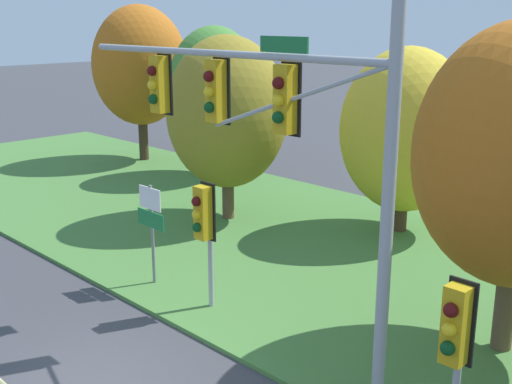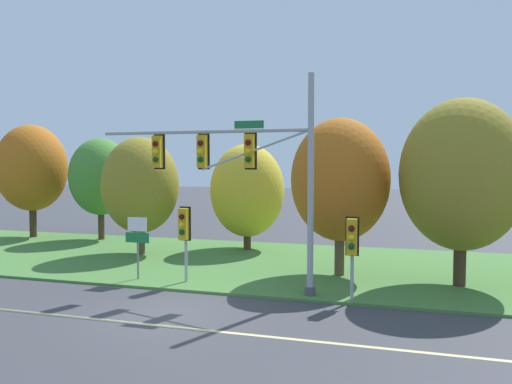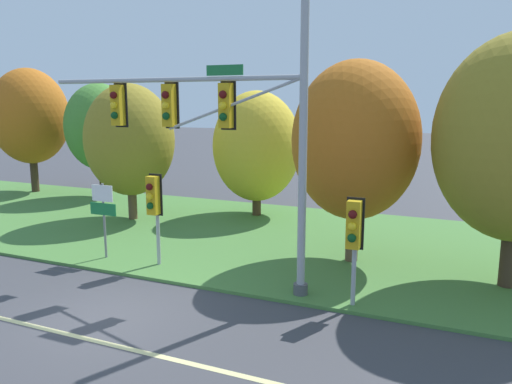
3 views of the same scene
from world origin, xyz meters
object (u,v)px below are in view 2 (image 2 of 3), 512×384
Objects in this scene: pedestrian_signal_near_kerb at (352,241)px; tree_tall_centre at (340,180)px; traffic_signal_mast at (243,165)px; pedestrian_signal_further_along at (184,228)px; tree_mid_verge at (247,191)px; route_sign_post at (137,237)px; tree_right_far at (462,175)px; tree_behind_signpost at (140,185)px; tree_nearest_road at (32,168)px; tree_left_of_mast at (100,177)px.

pedestrian_signal_near_kerb is 4.36m from tree_tall_centre.
traffic_signal_mast is 3.59m from pedestrian_signal_further_along.
pedestrian_signal_near_kerb is 10.95m from tree_mid_verge.
tree_tall_centre is at bearing 21.43° from route_sign_post.
tree_tall_centre is (5.60, -4.95, 0.79)m from tree_mid_verge.
traffic_signal_mast is 4.75m from pedestrian_signal_near_kerb.
tree_right_far reaches higher than pedestrian_signal_further_along.
pedestrian_signal_further_along is 2.11m from route_sign_post.
tree_behind_signpost is (-11.29, 5.82, 1.51)m from pedestrian_signal_near_kerb.
tree_nearest_road reaches higher than pedestrian_signal_near_kerb.
tree_mid_verge reaches higher than pedestrian_signal_further_along.
pedestrian_signal_further_along is at bearing -42.50° from tree_left_of_mast.
tree_nearest_road reaches higher than pedestrian_signal_further_along.
tree_left_of_mast is 1.09× the size of tree_mid_verge.
tree_nearest_road is at bearing 152.25° from traffic_signal_mast.
tree_right_far is (10.22, -5.48, 1.04)m from tree_mid_verge.
tree_left_of_mast reaches higher than tree_behind_signpost.
route_sign_post is 0.45× the size of tree_mid_verge.
tree_behind_signpost is 10.62m from tree_tall_centre.
pedestrian_signal_further_along is 0.52× the size of tree_mid_verge.
tree_behind_signpost is at bearing 143.01° from traffic_signal_mast.
route_sign_post is 15.14m from tree_nearest_road.
tree_tall_centre reaches higher than route_sign_post.
tree_right_far is at bearing -13.52° from tree_nearest_road.
pedestrian_signal_near_kerb is 0.50× the size of tree_mid_verge.
pedestrian_signal_near_kerb reaches higher than route_sign_post.
traffic_signal_mast is 9.22m from tree_behind_signpost.
traffic_signal_mast is 8.93m from tree_mid_verge.
pedestrian_signal_further_along is 8.08m from tree_mid_verge.
tree_nearest_road reaches higher than tree_behind_signpost.
tree_tall_centre is at bearing 48.43° from traffic_signal_mast.
tree_behind_signpost is (-7.31, 5.51, -1.07)m from traffic_signal_mast.
tree_tall_centre is (10.42, -2.01, 0.44)m from tree_behind_signpost.
tree_left_of_mast is 0.95× the size of tree_tall_centre.
tree_tall_centre is (-0.87, 3.81, 1.94)m from pedestrian_signal_near_kerb.
pedestrian_signal_near_kerb is at bearing -23.78° from tree_nearest_road.
tree_nearest_road reaches higher than tree_tall_centre.
route_sign_post is (-4.62, 0.47, -2.91)m from traffic_signal_mast.
tree_right_far is at bearing -17.49° from tree_left_of_mast.
traffic_signal_mast is at bearing 175.56° from pedestrian_signal_near_kerb.
tree_left_of_mast reaches higher than pedestrian_signal_further_along.
tree_tall_centre reaches higher than tree_behind_signpost.
tree_mid_verge is at bearing 126.46° from pedestrian_signal_near_kerb.
tree_right_far is (4.63, -0.53, 0.25)m from tree_tall_centre.
tree_left_of_mast is at bearing 149.39° from pedestrian_signal_near_kerb.
tree_right_far is at bearing -28.19° from tree_mid_verge.
pedestrian_signal_near_kerb is 0.44× the size of tree_tall_centre.
tree_left_of_mast is 16.31m from tree_tall_centre.
pedestrian_signal_near_kerb is 22.94m from tree_nearest_road.
tree_nearest_road is 25.34m from tree_right_far.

